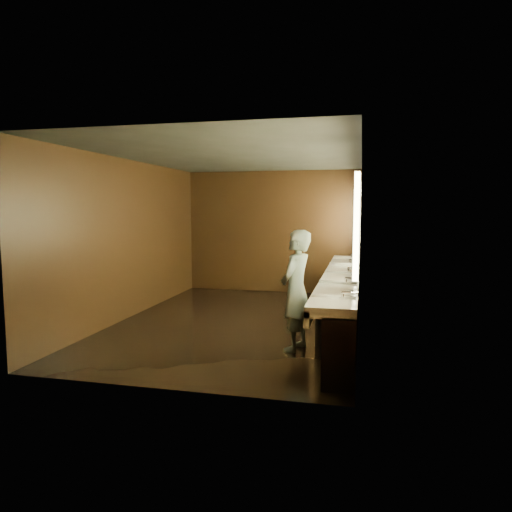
{
  "coord_description": "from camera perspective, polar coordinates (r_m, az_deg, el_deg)",
  "views": [
    {
      "loc": [
        2.02,
        -7.4,
        1.95
      ],
      "look_at": [
        0.31,
        0.0,
        1.15
      ],
      "focal_mm": 32.0,
      "sensor_mm": 36.0,
      "label": 1
    }
  ],
  "objects": [
    {
      "name": "wall_front",
      "position": [
        4.87,
        -11.57,
        -0.56
      ],
      "size": [
        4.0,
        0.02,
        2.8
      ],
      "primitive_type": "cube",
      "color": "black",
      "rests_on": "floor"
    },
    {
      "name": "wall_left",
      "position": [
        8.44,
        -15.46,
        2.07
      ],
      "size": [
        0.02,
        6.0,
        2.8
      ],
      "primitive_type": "cube",
      "color": "black",
      "rests_on": "floor"
    },
    {
      "name": "mirror_band",
      "position": [
        7.4,
        12.75,
        4.33
      ],
      "size": [
        0.06,
        5.03,
        1.15
      ],
      "color": "#FFF9B4",
      "rests_on": "wall_right"
    },
    {
      "name": "sink_counter",
      "position": [
        7.54,
        11.1,
        -5.2
      ],
      "size": [
        0.55,
        5.4,
        1.01
      ],
      "color": "black",
      "rests_on": "floor"
    },
    {
      "name": "floor",
      "position": [
        7.91,
        -2.2,
        -8.24
      ],
      "size": [
        6.0,
        6.0,
        0.0
      ],
      "primitive_type": "plane",
      "color": "black",
      "rests_on": "ground"
    },
    {
      "name": "ceiling",
      "position": [
        7.72,
        -2.28,
        12.34
      ],
      "size": [
        4.0,
        6.0,
        0.02
      ],
      "primitive_type": "cube",
      "color": "#2D2D2B",
      "rests_on": "wall_back"
    },
    {
      "name": "person",
      "position": [
        6.26,
        5.03,
        -4.31
      ],
      "size": [
        0.54,
        0.69,
        1.66
      ],
      "primitive_type": "imported",
      "rotation": [
        0.0,
        0.0,
        -1.84
      ],
      "color": "#92C7DB",
      "rests_on": "floor"
    },
    {
      "name": "trash_bin",
      "position": [
        6.6,
        8.82,
        -8.95
      ],
      "size": [
        0.41,
        0.41,
        0.5
      ],
      "primitive_type": "cylinder",
      "rotation": [
        0.0,
        0.0,
        -0.31
      ],
      "color": "black",
      "rests_on": "floor"
    },
    {
      "name": "wall_right",
      "position": [
        7.42,
        12.84,
        1.63
      ],
      "size": [
        0.02,
        6.0,
        2.8
      ],
      "primitive_type": "cube",
      "color": "black",
      "rests_on": "floor"
    },
    {
      "name": "wall_back",
      "position": [
        10.61,
        2.04,
        3.04
      ],
      "size": [
        4.0,
        0.02,
        2.8
      ],
      "primitive_type": "cube",
      "color": "black",
      "rests_on": "floor"
    }
  ]
}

